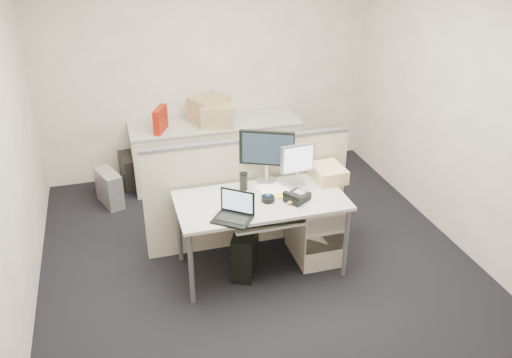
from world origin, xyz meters
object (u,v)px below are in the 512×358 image
object	(u,v)px
laptop	(232,208)
desk_phone	(297,197)
monitor_main	(267,157)
desk	(261,206)

from	to	relation	value
laptop	desk_phone	bearing A→B (deg)	52.74
monitor_main	laptop	bearing A→B (deg)	-104.05
laptop	desk_phone	xyz separation A→B (m)	(0.63, 0.17, -0.08)
monitor_main	desk_phone	world-z (taller)	monitor_main
desk	desk_phone	xyz separation A→B (m)	(0.30, -0.11, 0.10)
desk_phone	laptop	bearing A→B (deg)	161.05
monitor_main	desk_phone	xyz separation A→B (m)	(0.15, -0.43, -0.22)
monitor_main	desk_phone	size ratio (longest dim) A/B	2.49
desk	laptop	xyz separation A→B (m)	(-0.33, -0.28, 0.18)
laptop	desk	bearing A→B (deg)	77.93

